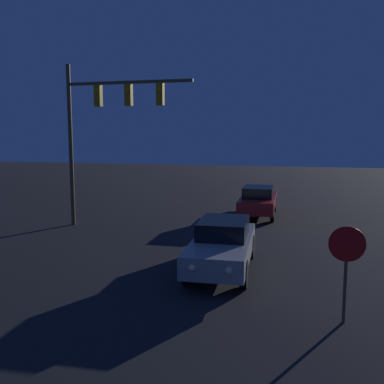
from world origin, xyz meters
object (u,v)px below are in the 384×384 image
stop_sign (346,256)px  traffic_signal_mast (103,116)px  car_near (223,244)px  car_far (258,200)px

stop_sign → traffic_signal_mast: bearing=140.2°
car_near → traffic_signal_mast: (-6.08, 4.73, 4.01)m
car_near → car_far: bearing=-93.9°
traffic_signal_mast → stop_sign: 12.49m
car_far → traffic_signal_mast: bearing=-147.5°
car_near → traffic_signal_mast: 8.69m
car_far → stop_sign: stop_sign is taller
car_near → stop_sign: (3.17, -2.98, 0.69)m
car_near → car_far: 8.93m
car_near → traffic_signal_mast: size_ratio=0.68×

